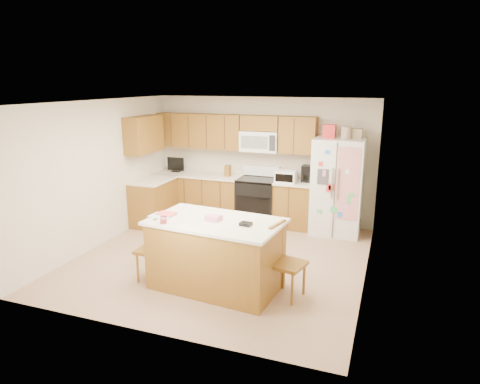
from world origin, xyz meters
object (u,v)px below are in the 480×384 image
at_px(windsor_chair_left, 154,249).
at_px(refrigerator, 338,186).
at_px(windsor_chair_back, 238,242).
at_px(island, 216,254).
at_px(stove, 258,200).
at_px(windsor_chair_right, 286,263).

bearing_deg(windsor_chair_left, refrigerator, 52.95).
relative_size(windsor_chair_left, windsor_chair_back, 1.10).
height_order(island, windsor_chair_back, island).
bearing_deg(windsor_chair_back, island, -96.03).
distance_m(island, windsor_chair_left, 0.93).
distance_m(stove, island, 2.89).
bearing_deg(windsor_chair_back, stove, 99.75).
xyz_separation_m(refrigerator, windsor_chair_left, (-2.19, -2.90, -0.45)).
height_order(stove, island, stove).
height_order(island, windsor_chair_left, island).
distance_m(stove, refrigerator, 1.63).
height_order(island, windsor_chair_right, island).
distance_m(windsor_chair_left, windsor_chair_right, 1.91).
bearing_deg(island, windsor_chair_right, 3.57).
relative_size(island, windsor_chair_back, 2.09).
distance_m(refrigerator, windsor_chair_right, 2.80).
bearing_deg(windsor_chair_right, refrigerator, 84.13).
relative_size(stove, island, 0.60).
xyz_separation_m(stove, windsor_chair_right, (1.29, -2.81, -0.00)).
bearing_deg(windsor_chair_right, windsor_chair_back, 145.82).
bearing_deg(windsor_chair_back, windsor_chair_left, -142.15).
height_order(refrigerator, island, refrigerator).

